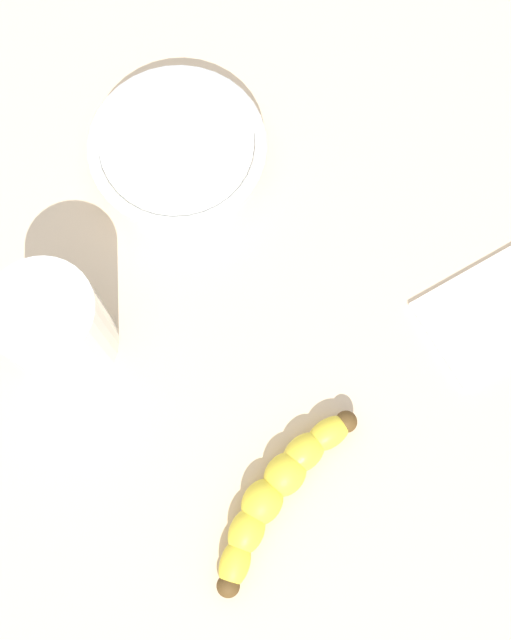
{
  "coord_description": "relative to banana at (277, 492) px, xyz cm",
  "views": [
    {
      "loc": [
        4.39,
        18.87,
        76.02
      ],
      "look_at": [
        -2.47,
        0.46,
        5.0
      ],
      "focal_mm": 44.46,
      "sensor_mm": 36.0,
      "label": 1
    }
  ],
  "objects": [
    {
      "name": "banana",
      "position": [
        0.0,
        0.0,
        0.0
      ],
      "size": [
        16.97,
        11.86,
        3.49
      ],
      "rotation": [
        0.0,
        0.0,
        0.57
      ],
      "color": "yellow",
      "rests_on": "wooden_tabletop"
    },
    {
      "name": "folded_napkin",
      "position": [
        -25.02,
        -8.51,
        -1.44
      ],
      "size": [
        13.61,
        11.25,
        0.6
      ],
      "primitive_type": "cube",
      "rotation": [
        0.0,
        0.0,
        0.16
      ],
      "color": "white",
      "rests_on": "wooden_tabletop"
    },
    {
      "name": "ceramic_bowl",
      "position": [
        -2.6,
        -34.04,
        0.88
      ],
      "size": [
        17.46,
        17.46,
        4.38
      ],
      "color": "white",
      "rests_on": "wooden_tabletop"
    },
    {
      "name": "wooden_tabletop",
      "position": [
        -1.27,
        -15.82,
        -3.24
      ],
      "size": [
        120.0,
        120.0,
        3.0
      ],
      "primitive_type": "cube",
      "color": "beige",
      "rests_on": "ground"
    },
    {
      "name": "smoothie_glass",
      "position": [
        13.29,
        -19.86,
        3.96
      ],
      "size": [
        9.14,
        9.14,
        11.67
      ],
      "color": "silver",
      "rests_on": "wooden_tabletop"
    }
  ]
}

